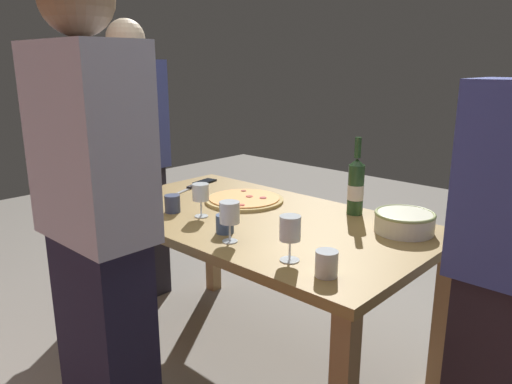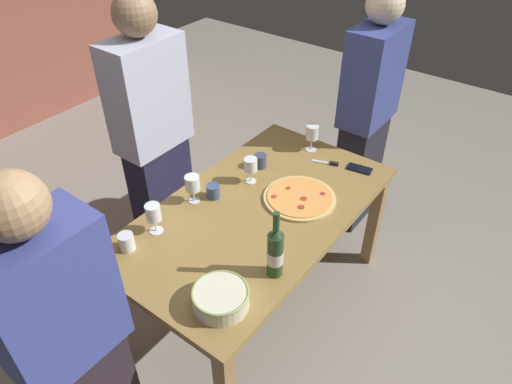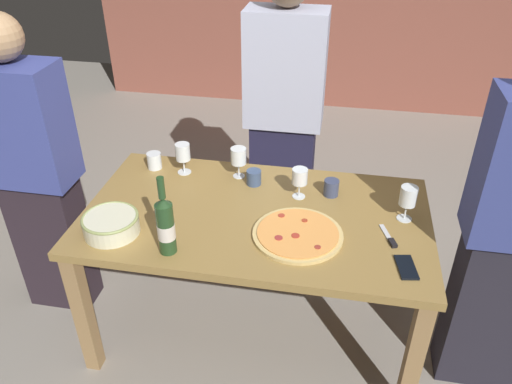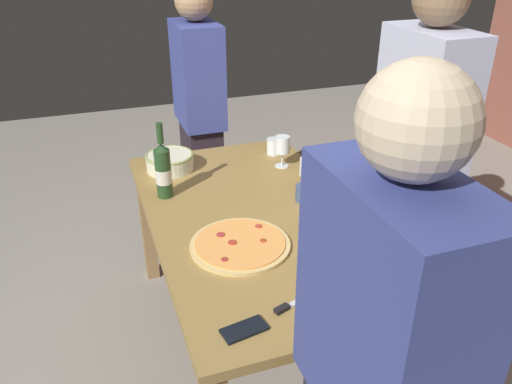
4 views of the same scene
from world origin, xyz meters
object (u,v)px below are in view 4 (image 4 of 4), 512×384
(wine_glass_far_left, at_px, (308,169))
(cup_amber, at_px, (337,237))
(wine_glass_far_right, at_px, (348,279))
(cup_spare, at_px, (274,146))
(wine_glass_near_pizza, at_px, (282,146))
(cell_phone, at_px, (244,329))
(wine_glass_by_bottle, at_px, (311,206))
(pizza, at_px, (240,245))
(dining_table, at_px, (256,233))
(cup_ceramic, at_px, (304,193))
(wine_bottle, at_px, (163,170))
(pizza_knife, at_px, (289,305))
(serving_bowl, at_px, (170,161))
(person_guest_right, at_px, (415,165))
(person_guest_left, at_px, (200,119))

(wine_glass_far_left, xyz_separation_m, cup_amber, (0.48, -0.09, -0.07))
(wine_glass_far_right, distance_m, cup_spare, 1.31)
(wine_glass_near_pizza, relative_size, cell_phone, 1.15)
(wine_glass_by_bottle, bearing_deg, pizza, -84.46)
(dining_table, xyz_separation_m, wine_glass_far_right, (0.67, 0.08, 0.21))
(wine_glass_near_pizza, bearing_deg, cup_ceramic, -7.03)
(wine_glass_by_bottle, bearing_deg, wine_bottle, -133.71)
(pizza, height_order, wine_glass_near_pizza, wine_glass_near_pizza)
(cup_ceramic, distance_m, pizza_knife, 0.75)
(dining_table, distance_m, cup_spare, 0.70)
(pizza, bearing_deg, cup_amber, 71.21)
(serving_bowl, bearing_deg, cell_phone, -0.41)
(wine_glass_near_pizza, height_order, cup_ceramic, wine_glass_near_pizza)
(dining_table, relative_size, cup_ceramic, 20.78)
(dining_table, bearing_deg, pizza, -33.57)
(wine_glass_near_pizza, bearing_deg, cup_spare, 173.98)
(wine_glass_far_left, bearing_deg, wine_glass_far_right, -15.86)
(serving_bowl, bearing_deg, person_guest_right, 59.38)
(wine_bottle, bearing_deg, wine_glass_far_left, 75.99)
(cup_spare, relative_size, cell_phone, 0.61)
(wine_glass_by_bottle, height_order, cup_spare, wine_glass_by_bottle)
(pizza_knife, distance_m, person_guest_right, 1.06)
(wine_glass_far_left, relative_size, cup_ceramic, 2.12)
(wine_bottle, height_order, cup_amber, wine_bottle)
(dining_table, relative_size, person_guest_right, 0.92)
(wine_glass_by_bottle, bearing_deg, wine_glass_far_left, 157.44)
(dining_table, relative_size, wine_glass_by_bottle, 10.39)
(pizza, height_order, pizza_knife, pizza)
(pizza, bearing_deg, cell_phone, -16.17)
(cup_ceramic, bearing_deg, person_guest_right, 81.67)
(person_guest_left, bearing_deg, wine_glass_far_right, 2.93)
(wine_glass_near_pizza, relative_size, cup_ceramic, 2.16)
(cell_phone, bearing_deg, person_guest_right, -68.45)
(cup_amber, height_order, pizza_knife, cup_amber)
(cup_ceramic, bearing_deg, cell_phone, -35.89)
(dining_table, height_order, wine_glass_near_pizza, wine_glass_near_pizza)
(pizza_knife, bearing_deg, cup_spare, 161.32)
(dining_table, distance_m, pizza_knife, 0.62)
(cup_amber, bearing_deg, wine_glass_by_bottle, -163.48)
(wine_glass_by_bottle, height_order, cell_phone, wine_glass_by_bottle)
(wine_bottle, relative_size, wine_glass_far_right, 2.11)
(wine_bottle, height_order, cell_phone, wine_bottle)
(wine_bottle, relative_size, wine_glass_far_left, 2.20)
(person_guest_left, bearing_deg, person_guest_right, 34.71)
(wine_glass_near_pizza, relative_size, person_guest_right, 0.10)
(wine_bottle, bearing_deg, cup_ceramic, 66.81)
(cup_ceramic, bearing_deg, wine_glass_by_bottle, -17.97)
(person_guest_right, bearing_deg, cell_phone, 33.00)
(wine_glass_far_left, bearing_deg, wine_glass_by_bottle, -22.56)
(cup_amber, bearing_deg, wine_bottle, -139.02)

